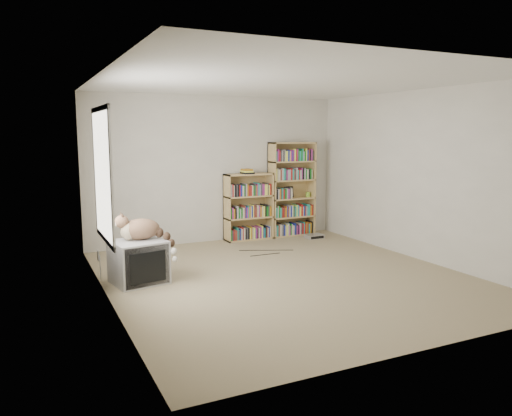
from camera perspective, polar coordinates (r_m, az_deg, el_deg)
name	(u,v)px	position (r m, az deg, el deg)	size (l,w,h in m)	color
floor	(286,276)	(6.63, 3.40, -7.82)	(4.50, 5.00, 0.01)	tan
wall_back	(217,169)	(8.66, -4.53, 4.42)	(4.50, 0.02, 2.50)	beige
wall_front	(432,208)	(4.39, 19.45, 0.03)	(4.50, 0.02, 2.50)	beige
wall_left	(105,190)	(5.66, -16.87, 1.95)	(0.02, 5.00, 2.50)	beige
wall_right	(421,176)	(7.73, 18.30, 3.53)	(0.02, 5.00, 2.50)	beige
ceiling	(287,82)	(6.40, 3.60, 14.22)	(4.50, 5.00, 0.02)	white
window	(103,175)	(5.85, -17.12, 3.61)	(0.02, 1.22, 1.52)	white
crt_tv	(138,262)	(6.46, -13.29, -6.01)	(0.71, 0.66, 0.54)	#B0B0B3
cat	(145,232)	(6.42, -12.52, -2.69)	(0.71, 0.52, 0.58)	#352115
bookcase_tall	(291,191)	(9.17, 4.07, 1.92)	(0.85, 0.30, 1.71)	tan
bookcase_short	(248,209)	(8.81, -0.90, -0.17)	(0.85, 0.30, 1.17)	tan
book_stack	(246,171)	(8.70, -1.11, 4.21)	(0.20, 0.26, 0.08)	#A31516
green_mug	(308,194)	(9.33, 5.92, 1.57)	(0.08, 0.08, 0.09)	#8FCA39
framed_print	(289,192)	(9.24, 3.85, 1.87)	(0.15, 0.01, 0.20)	black
dvd_player	(314,236)	(9.03, 6.66, -3.23)	(0.31, 0.22, 0.07)	#BABABF
wall_outlet	(98,255)	(6.70, -17.60, -5.20)	(0.01, 0.08, 0.13)	silver
floor_cables	(265,252)	(7.94, 0.98, -5.04)	(1.20, 0.70, 0.01)	black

